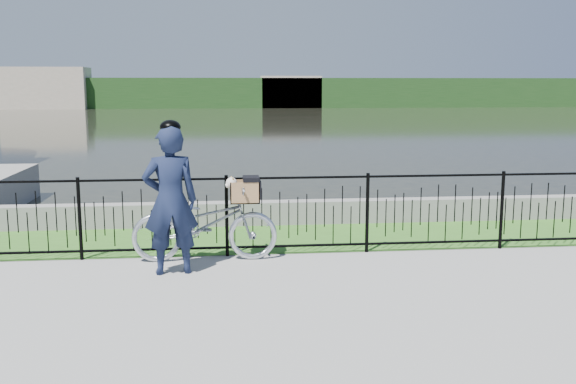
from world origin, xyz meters
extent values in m
plane|color=gray|center=(0.00, 0.00, 0.00)|extent=(120.00, 120.00, 0.00)
cube|color=#366C22|center=(0.00, 2.60, 0.00)|extent=(60.00, 2.00, 0.01)
plane|color=black|center=(0.00, 33.00, 0.00)|extent=(120.00, 120.00, 0.00)
cube|color=gray|center=(0.00, 3.60, 0.20)|extent=(60.00, 0.30, 0.40)
cube|color=#1F4219|center=(0.00, 60.00, 1.50)|extent=(120.00, 6.00, 3.00)
cube|color=#AD9F8B|center=(-18.00, 58.00, 2.00)|extent=(8.00, 4.00, 4.00)
cube|color=#AD9F8B|center=(6.00, 58.50, 1.60)|extent=(6.00, 3.00, 3.20)
imported|color=silver|center=(-1.30, 1.40, 0.52)|extent=(1.97, 0.69, 1.04)
cube|color=black|center=(-0.75, 1.40, 0.80)|extent=(0.38, 0.18, 0.02)
cube|color=#976F46|center=(-0.75, 1.40, 0.81)|extent=(0.40, 0.29, 0.01)
cube|color=#976F46|center=(-0.75, 1.54, 0.95)|extent=(0.40, 0.02, 0.29)
cube|color=#976F46|center=(-0.75, 1.26, 0.95)|extent=(0.40, 0.02, 0.29)
cube|color=#976F46|center=(-0.56, 1.40, 0.95)|extent=(0.01, 0.29, 0.29)
cube|color=#976F46|center=(-0.94, 1.40, 0.95)|extent=(0.01, 0.29, 0.29)
cube|color=black|center=(-0.66, 1.40, 1.12)|extent=(0.22, 0.31, 0.06)
cube|color=black|center=(-0.54, 1.40, 0.98)|extent=(0.02, 0.31, 0.24)
ellipsoid|color=silver|center=(-0.77, 1.40, 0.93)|extent=(0.31, 0.22, 0.20)
sphere|color=silver|center=(-0.93, 1.38, 1.07)|extent=(0.15, 0.15, 0.15)
sphere|color=silver|center=(-0.98, 1.36, 1.04)|extent=(0.07, 0.07, 0.07)
sphere|color=black|center=(-1.01, 1.35, 1.04)|extent=(0.02, 0.02, 0.02)
cone|color=#A27E43|center=(-0.93, 1.44, 1.13)|extent=(0.06, 0.08, 0.08)
cone|color=#A27E43|center=(-0.91, 1.34, 1.13)|extent=(0.06, 0.08, 0.08)
imported|color=#131B35|center=(-1.71, 0.84, 0.94)|extent=(0.75, 0.55, 1.88)
ellipsoid|color=black|center=(-1.71, 0.84, 1.86)|extent=(0.26, 0.29, 0.18)
camera|label=1|loc=(-1.05, -7.21, 2.39)|focal=40.00mm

